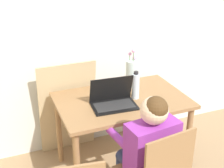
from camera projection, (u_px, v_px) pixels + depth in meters
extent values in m
cube|color=silver|center=(122.00, 20.00, 3.00)|extent=(6.40, 0.05, 2.50)
cube|color=olive|center=(122.00, 100.00, 2.65)|extent=(1.10, 0.71, 0.03)
cylinder|color=olive|center=(188.00, 142.00, 2.72)|extent=(0.05, 0.05, 0.69)
cylinder|color=olive|center=(59.00, 130.00, 2.89)|extent=(0.05, 0.05, 0.69)
cylinder|color=olive|center=(154.00, 110.00, 3.23)|extent=(0.05, 0.05, 0.69)
cube|color=olive|center=(169.00, 164.00, 1.96)|extent=(0.38, 0.06, 0.43)
cube|color=purple|center=(152.00, 149.00, 2.12)|extent=(0.37, 0.22, 0.42)
sphere|color=beige|center=(154.00, 111.00, 1.99)|extent=(0.19, 0.19, 0.19)
sphere|color=#4C3319|center=(156.00, 108.00, 1.97)|extent=(0.16, 0.16, 0.16)
cylinder|color=navy|center=(148.00, 158.00, 2.34)|extent=(0.12, 0.29, 0.09)
cylinder|color=navy|center=(130.00, 164.00, 2.27)|extent=(0.12, 0.29, 0.09)
cylinder|color=purple|center=(152.00, 127.00, 2.34)|extent=(0.08, 0.24, 0.06)
cylinder|color=purple|center=(117.00, 137.00, 2.21)|extent=(0.08, 0.24, 0.06)
cube|color=black|center=(114.00, 106.00, 2.52)|extent=(0.37, 0.26, 0.01)
cube|color=#2D2D2D|center=(114.00, 105.00, 2.52)|extent=(0.33, 0.19, 0.00)
cube|color=black|center=(111.00, 89.00, 2.54)|extent=(0.36, 0.10, 0.22)
cube|color=#19284C|center=(111.00, 89.00, 2.55)|extent=(0.33, 0.08, 0.20)
cylinder|color=silver|center=(132.00, 73.00, 2.84)|extent=(0.12, 0.12, 0.25)
cylinder|color=#3D7A38|center=(134.00, 69.00, 2.84)|extent=(0.01, 0.01, 0.22)
sphere|color=#EA9EC6|center=(135.00, 57.00, 2.79)|extent=(0.04, 0.04, 0.04)
cylinder|color=#3D7A38|center=(129.00, 67.00, 2.83)|extent=(0.01, 0.01, 0.26)
sphere|color=#EA9EC6|center=(130.00, 54.00, 2.77)|extent=(0.03, 0.03, 0.03)
cylinder|color=#3D7A38|center=(133.00, 67.00, 2.78)|extent=(0.01, 0.01, 0.30)
sphere|color=#EA9EC6|center=(133.00, 51.00, 2.72)|extent=(0.04, 0.04, 0.04)
cylinder|color=silver|center=(136.00, 86.00, 2.62)|extent=(0.06, 0.06, 0.22)
cylinder|color=#262628|center=(136.00, 73.00, 2.57)|extent=(0.04, 0.04, 0.02)
cube|color=tan|center=(68.00, 108.00, 3.00)|extent=(0.55, 0.15, 0.96)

